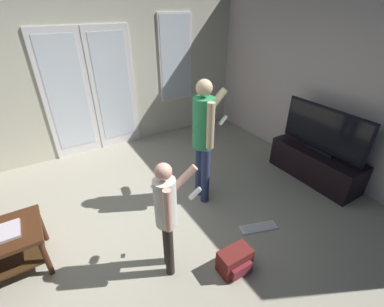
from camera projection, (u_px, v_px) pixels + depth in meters
The scene contains 9 objects.
ground_plane at pixel (125, 242), 2.95m from camera, with size 6.38×4.80×0.02m, color #9F9986.
wall_back_with_doors at pixel (69, 79), 4.09m from camera, with size 6.38×0.09×2.64m.
wall_right_plain at pixel (330, 85), 3.71m from camera, with size 0.06×4.80×2.61m.
tv_stand at pixel (315, 165), 3.90m from camera, with size 0.47×1.30×0.46m.
flat_screen_tv at pixel (324, 130), 3.62m from camera, with size 0.08×1.25×0.65m.
person_adult at pixel (204, 133), 3.14m from camera, with size 0.58×0.44×1.61m.
person_child at pixel (167, 211), 2.30m from camera, with size 0.48×0.33×1.23m.
backpack at pixel (235, 261), 2.58m from camera, with size 0.33×0.23×0.25m.
loose_keyboard at pixel (258, 227), 3.11m from camera, with size 0.46×0.26×0.02m.
Camera 1 is at (-0.42, -2.15, 2.33)m, focal length 24.59 mm.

